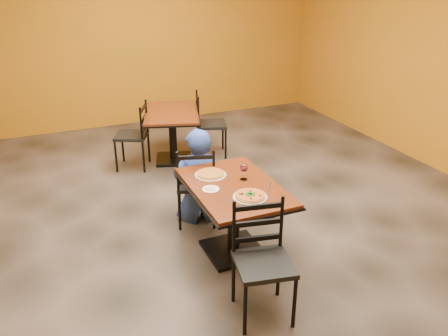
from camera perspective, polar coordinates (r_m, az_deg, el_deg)
name	(u,v)px	position (r m, az deg, el deg)	size (l,w,h in m)	color
floor	(215,228)	(5.15, -1.12, -7.39)	(7.00, 8.00, 0.01)	black
wall_back	(127,39)	(8.33, -11.92, 15.34)	(7.00, 0.01, 3.00)	#B96814
table_main	(234,203)	(4.47, 1.22, -4.36)	(0.83, 1.23, 0.75)	#5E1C0E
table_second	(172,125)	(6.70, -6.40, 5.31)	(1.07, 1.31, 0.75)	#5E1C0E
chair_main_near	(264,265)	(3.75, 4.94, -11.81)	(0.44, 0.44, 0.98)	black
chair_main_far	(196,184)	(5.08, -3.50, -1.96)	(0.42, 0.42, 0.92)	black
chair_second_left	(131,136)	(6.60, -11.36, 3.92)	(0.42, 0.42, 0.94)	black
chair_second_right	(211,125)	(6.91, -1.60, 5.39)	(0.43, 0.43, 0.96)	black
diner	(198,174)	(5.12, -3.24, -0.80)	(0.56, 0.36, 1.07)	navy
plate_main	(250,197)	(4.16, 3.24, -3.58)	(0.31, 0.31, 0.01)	white
pizza_main	(250,195)	(4.15, 3.25, -3.39)	(0.28, 0.28, 0.02)	maroon
plate_far	(211,175)	(4.58, -1.67, -0.87)	(0.31, 0.31, 0.01)	white
pizza_far	(211,174)	(4.57, -1.67, -0.68)	(0.28, 0.28, 0.02)	gold
side_plate	(211,189)	(4.29, -1.66, -2.64)	(0.16, 0.16, 0.01)	white
dip	(211,188)	(4.29, -1.66, -2.53)	(0.09, 0.09, 0.01)	tan
wine_glass	(244,171)	(4.46, 2.47, -0.38)	(0.08, 0.08, 0.18)	white
fork	(227,200)	(4.12, 0.39, -3.92)	(0.01, 0.19, 0.00)	silver
knife	(269,187)	(4.35, 5.63, -2.41)	(0.01, 0.21, 0.00)	silver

